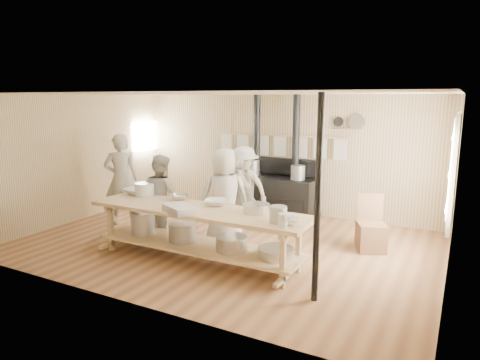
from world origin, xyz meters
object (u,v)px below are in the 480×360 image
object	(u,v)px
cook_far_left	(122,179)
cook_right	(237,199)
cook_by_window	(244,187)
cook_left	(162,197)
prep_table	(198,229)
cook_center	(225,198)
stove	(274,192)
roasting_pan	(179,209)
chair	(371,234)

from	to	relation	value
cook_far_left	cook_right	bearing A→B (deg)	146.89
cook_right	cook_by_window	distance (m)	0.86
cook_right	cook_left	bearing A→B (deg)	40.27
prep_table	cook_left	world-z (taller)	cook_left
prep_table	cook_center	world-z (taller)	cook_center
stove	roasting_pan	size ratio (longest dim) A/B	5.36
prep_table	chair	xyz separation A→B (m)	(2.32, 1.74, -0.24)
cook_center	cook_right	world-z (taller)	cook_center
chair	cook_left	bearing A→B (deg)	172.70
cook_center	cook_by_window	distance (m)	1.17
cook_center	cook_by_window	xyz separation A→B (m)	(-0.22, 1.14, -0.05)
cook_center	roasting_pan	xyz separation A→B (m)	(-0.14, -1.11, 0.05)
cook_far_left	cook_center	distance (m)	2.50
prep_table	roasting_pan	size ratio (longest dim) A/B	7.42
cook_far_left	cook_left	bearing A→B (deg)	128.82
prep_table	cook_left	size ratio (longest dim) A/B	2.33
cook_far_left	cook_right	world-z (taller)	cook_far_left
prep_table	cook_center	size ratio (longest dim) A/B	2.10
cook_right	cook_far_left	bearing A→B (deg)	22.84
prep_table	chair	distance (m)	2.91
cook_center	cook_left	bearing A→B (deg)	-22.25
stove	cook_far_left	size ratio (longest dim) A/B	1.41
cook_by_window	roasting_pan	world-z (taller)	cook_by_window
cook_right	chair	bearing A→B (deg)	-144.53
cook_left	roasting_pan	xyz separation A→B (m)	(1.08, -0.96, 0.13)
prep_table	cook_by_window	world-z (taller)	cook_by_window
cook_right	cook_by_window	size ratio (longest dim) A/B	0.96
cook_left	cook_center	distance (m)	1.23
stove	cook_right	xyz separation A→B (m)	(0.10, -1.91, 0.25)
prep_table	cook_far_left	xyz separation A→B (m)	(-2.45, 0.97, 0.40)
cook_left	roasting_pan	bearing A→B (deg)	160.38
cook_left	cook_by_window	size ratio (longest dim) A/B	0.96
cook_right	roasting_pan	distance (m)	1.46
chair	cook_right	bearing A→B (deg)	170.91
cook_right	roasting_pan	world-z (taller)	cook_right
cook_far_left	cook_by_window	bearing A→B (deg)	166.52
prep_table	roasting_pan	distance (m)	0.52
cook_right	chair	world-z (taller)	cook_right
cook_far_left	cook_by_window	world-z (taller)	cook_far_left
cook_right	prep_table	bearing A→B (deg)	104.32
stove	cook_left	world-z (taller)	stove
prep_table	cook_right	size ratio (longest dim) A/B	2.33
stove	prep_table	bearing A→B (deg)	-90.04
prep_table	roasting_pan	xyz separation A→B (m)	(-0.10, -0.33, 0.38)
stove	cook_by_window	world-z (taller)	stove
cook_left	cook_center	world-z (taller)	cook_center
cook_right	cook_by_window	xyz separation A→B (m)	(-0.28, 0.81, 0.03)
roasting_pan	cook_right	bearing A→B (deg)	82.01
cook_left	chair	distance (m)	3.70
prep_table	cook_far_left	distance (m)	2.66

